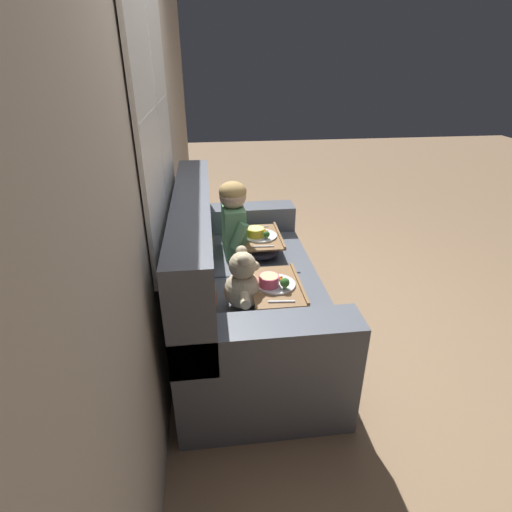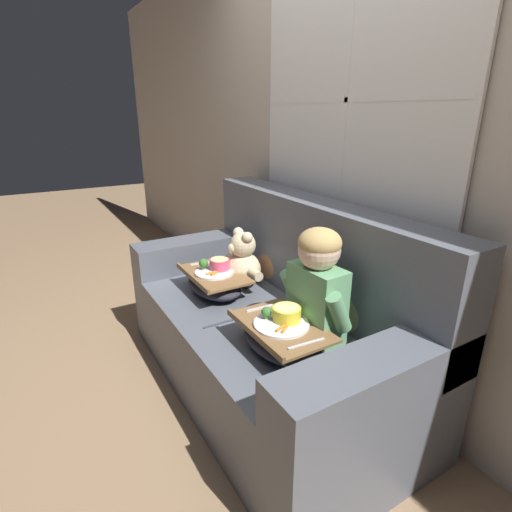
% 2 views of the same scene
% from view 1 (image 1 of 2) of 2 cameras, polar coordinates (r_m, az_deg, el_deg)
% --- Properties ---
extents(ground_plane, '(14.00, 14.00, 0.00)m').
position_cam_1_polar(ground_plane, '(2.89, -0.88, -10.83)').
color(ground_plane, '#8E7051').
extents(wall_back_with_window, '(8.00, 0.08, 2.60)m').
position_cam_1_polar(wall_back_with_window, '(2.34, -14.69, 14.83)').
color(wall_back_with_window, '#BCB2A3').
rests_on(wall_back_with_window, ground_plane).
extents(couch, '(1.82, 0.91, 1.02)m').
position_cam_1_polar(couch, '(2.68, -2.47, -4.77)').
color(couch, '#565B66').
rests_on(couch, ground_plane).
extents(throw_pillow_behind_child, '(0.33, 0.16, 0.34)m').
position_cam_1_polar(throw_pillow_behind_child, '(2.86, -7.18, 3.00)').
color(throw_pillow_behind_child, tan).
rests_on(throw_pillow_behind_child, couch).
extents(throw_pillow_behind_teddy, '(0.30, 0.14, 0.31)m').
position_cam_1_polar(throw_pillow_behind_teddy, '(2.25, -6.99, -4.05)').
color(throw_pillow_behind_teddy, '#B2754C').
rests_on(throw_pillow_behind_teddy, couch).
extents(child_figure, '(0.39, 0.19, 0.54)m').
position_cam_1_polar(child_figure, '(2.81, -3.24, 5.80)').
color(child_figure, '#66A370').
rests_on(child_figure, couch).
extents(teddy_bear, '(0.38, 0.26, 0.36)m').
position_cam_1_polar(teddy_bear, '(2.25, -1.78, -3.87)').
color(teddy_bear, beige).
rests_on(teddy_bear, couch).
extents(lap_tray_child, '(0.46, 0.30, 0.20)m').
position_cam_1_polar(lap_tray_child, '(2.92, 0.57, 1.88)').
color(lap_tray_child, '#2D2D38').
rests_on(lap_tray_child, child_figure).
extents(lap_tray_teddy, '(0.46, 0.29, 0.20)m').
position_cam_1_polar(lap_tray_teddy, '(2.32, 2.82, -5.29)').
color(lap_tray_teddy, '#2D2D38').
rests_on(lap_tray_teddy, teddy_bear).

